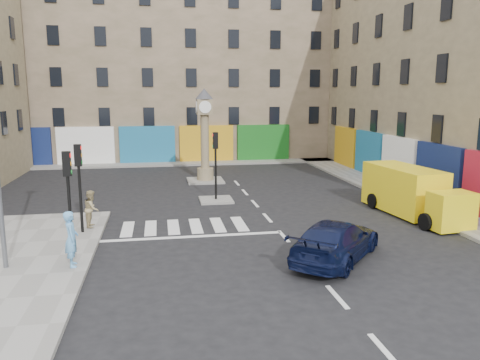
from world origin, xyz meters
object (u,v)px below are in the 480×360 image
object	(u,v)px
traffic_light_left_near	(68,185)
pedestrian_tan	(92,208)
navy_sedan	(336,241)
pedestrian_blue	(71,239)
clock_pillar	(205,129)
traffic_light_island	(216,155)
traffic_light_left_far	(79,174)
yellow_van	(411,192)

from	to	relation	value
traffic_light_left_near	pedestrian_tan	distance (m)	3.63
navy_sedan	pedestrian_blue	world-z (taller)	pedestrian_blue
clock_pillar	navy_sedan	distance (m)	16.54
traffic_light_left_near	pedestrian_tan	size ratio (longest dim) A/B	2.30
pedestrian_tan	pedestrian_blue	bearing A→B (deg)	-178.87
traffic_light_island	navy_sedan	xyz separation A→B (m)	(3.10, -10.00, -1.87)
traffic_light_left_near	pedestrian_blue	distance (m)	2.26
clock_pillar	pedestrian_blue	distance (m)	16.75
traffic_light_left_far	traffic_light_island	world-z (taller)	traffic_light_left_far
pedestrian_blue	traffic_light_left_far	bearing A→B (deg)	-7.00
traffic_light_island	pedestrian_blue	distance (m)	11.29
traffic_light_left_near	navy_sedan	bearing A→B (deg)	-13.19
navy_sedan	traffic_light_left_near	bearing A→B (deg)	28.08
traffic_light_island	clock_pillar	size ratio (longest dim) A/B	0.61
traffic_light_left_near	yellow_van	xyz separation A→B (m)	(15.31, 3.12, -1.48)
navy_sedan	pedestrian_blue	xyz separation A→B (m)	(-9.10, 0.56, 0.38)
clock_pillar	pedestrian_tan	bearing A→B (deg)	-119.54
traffic_light_left_near	clock_pillar	size ratio (longest dim) A/B	0.61
clock_pillar	pedestrian_blue	xyz separation A→B (m)	(-6.00, -15.44, -2.45)
clock_pillar	yellow_van	distance (m)	14.17
traffic_light_left_far	clock_pillar	size ratio (longest dim) A/B	0.61
clock_pillar	pedestrian_tan	distance (m)	12.44
traffic_light_island	pedestrian_blue	size ratio (longest dim) A/B	1.95
traffic_light_left_far	navy_sedan	size ratio (longest dim) A/B	0.75
yellow_van	pedestrian_tan	bearing A→B (deg)	173.62
clock_pillar	pedestrian_blue	bearing A→B (deg)	-111.23
clock_pillar	navy_sedan	bearing A→B (deg)	-79.03
traffic_light_island	pedestrian_blue	xyz separation A→B (m)	(-6.00, -9.45, -1.49)
traffic_light_left_near	pedestrian_blue	size ratio (longest dim) A/B	1.95
yellow_van	pedestrian_tan	xyz separation A→B (m)	(-15.01, 0.08, -0.19)
pedestrian_blue	clock_pillar	bearing A→B (deg)	-32.47
navy_sedan	traffic_light_left_far	bearing A→B (deg)	15.19
traffic_light_left_near	pedestrian_tan	bearing A→B (deg)	84.66
pedestrian_blue	pedestrian_tan	distance (m)	4.86
traffic_light_left_near	traffic_light_island	distance (m)	10.03
clock_pillar	navy_sedan	world-z (taller)	clock_pillar
traffic_light_island	pedestrian_blue	world-z (taller)	traffic_light_island
navy_sedan	yellow_van	bearing A→B (deg)	-96.68
traffic_light_island	clock_pillar	world-z (taller)	clock_pillar
traffic_light_island	navy_sedan	bearing A→B (deg)	-72.77
pedestrian_tan	clock_pillar	bearing A→B (deg)	-28.41
yellow_van	clock_pillar	bearing A→B (deg)	124.10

